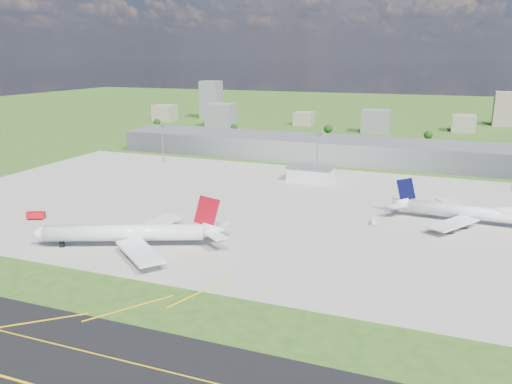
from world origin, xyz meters
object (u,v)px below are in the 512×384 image
(fire_truck, at_px, (36,216))
(tug_yellow, at_px, (152,225))
(airliner_red_twin, at_px, (132,233))
(airliner_blue_quad, at_px, (475,213))
(van_white_far, at_px, (459,224))
(van_white_near, at_px, (374,222))

(fire_truck, height_order, tug_yellow, fire_truck)
(airliner_red_twin, relative_size, tug_yellow, 19.50)
(airliner_blue_quad, bearing_deg, van_white_far, -133.58)
(airliner_red_twin, relative_size, van_white_near, 14.58)
(fire_truck, distance_m, van_white_far, 188.63)
(tug_yellow, relative_size, van_white_far, 0.87)
(fire_truck, relative_size, van_white_far, 1.94)
(van_white_far, bearing_deg, airliner_blue_quad, 51.91)
(fire_truck, bearing_deg, van_white_far, -6.69)
(tug_yellow, bearing_deg, airliner_blue_quad, 8.41)
(airliner_blue_quad, bearing_deg, airliner_red_twin, -145.70)
(airliner_blue_quad, xyz_separation_m, tug_yellow, (-131.18, -54.02, -4.19))
(airliner_blue_quad, bearing_deg, van_white_near, -155.75)
(airliner_red_twin, xyz_separation_m, airliner_blue_quad, (125.98, 76.77, -0.42))
(airliner_red_twin, bearing_deg, van_white_far, -171.49)
(fire_truck, distance_m, tug_yellow, 56.03)
(tug_yellow, xyz_separation_m, van_white_far, (124.55, 47.73, 0.21))
(airliner_blue_quad, distance_m, van_white_near, 44.68)
(airliner_red_twin, distance_m, tug_yellow, 23.79)
(van_white_far, bearing_deg, airliner_red_twin, -140.99)
(tug_yellow, bearing_deg, van_white_near, 8.91)
(van_white_near, distance_m, van_white_far, 36.21)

